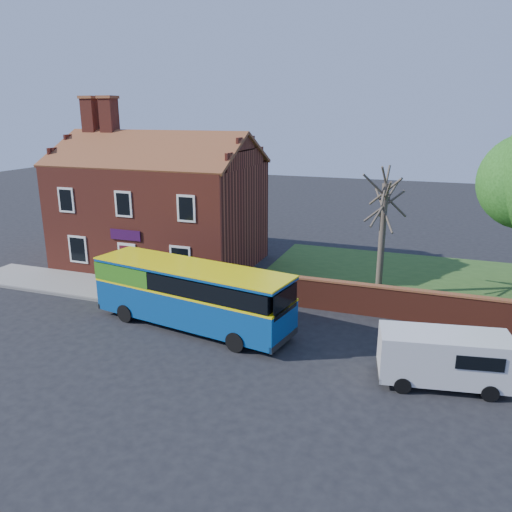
% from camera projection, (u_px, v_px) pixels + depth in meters
% --- Properties ---
extents(ground, '(120.00, 120.00, 0.00)m').
position_uv_depth(ground, '(171.00, 354.00, 20.59)').
color(ground, black).
rests_on(ground, ground).
extents(pavement, '(18.00, 3.50, 0.12)m').
position_uv_depth(pavement, '(112.00, 289.00, 28.06)').
color(pavement, gray).
rests_on(pavement, ground).
extents(kerb, '(18.00, 0.15, 0.14)m').
position_uv_depth(kerb, '(92.00, 299.00, 26.47)').
color(kerb, slate).
rests_on(kerb, ground).
extents(grass_strip, '(26.00, 12.00, 0.04)m').
position_uv_depth(grass_strip, '(489.00, 290.00, 28.07)').
color(grass_strip, '#426B28').
rests_on(grass_strip, ground).
extents(shop_building, '(12.30, 8.13, 10.50)m').
position_uv_depth(shop_building, '(160.00, 212.00, 32.33)').
color(shop_building, maroon).
rests_on(shop_building, ground).
extents(boundary_wall, '(22.00, 0.38, 1.60)m').
position_uv_depth(boundary_wall, '(502.00, 316.00, 22.43)').
color(boundary_wall, maroon).
rests_on(boundary_wall, ground).
extents(bus, '(9.98, 4.10, 2.96)m').
position_uv_depth(bus, '(186.00, 291.00, 22.97)').
color(bus, navy).
rests_on(bus, ground).
extents(van_near, '(4.81, 2.57, 2.01)m').
position_uv_depth(van_near, '(444.00, 357.00, 18.03)').
color(van_near, silver).
rests_on(van_near, ground).
extents(bare_tree, '(2.49, 2.96, 6.63)m').
position_uv_depth(bare_tree, '(382.00, 233.00, 26.62)').
color(bare_tree, '#4C4238').
rests_on(bare_tree, ground).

